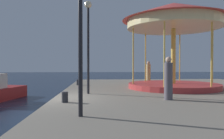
# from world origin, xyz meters

# --- Properties ---
(ground_plane) EXTENTS (120.00, 120.00, 0.00)m
(ground_plane) POSITION_xyz_m (0.00, 0.00, 0.00)
(ground_plane) COLOR #162338
(quay_dock) EXTENTS (14.31, 23.54, 0.80)m
(quay_dock) POSITION_xyz_m (7.16, 0.00, 0.40)
(quay_dock) COLOR gray
(quay_dock) RESTS_ON ground
(carousel) EXTENTS (6.26, 6.26, 5.21)m
(carousel) POSITION_xyz_m (6.52, 3.39, 4.67)
(carousel) COLOR #B23333
(carousel) RESTS_ON quay_dock
(lamp_post_near_edge) EXTENTS (0.36, 0.36, 4.68)m
(lamp_post_near_edge) POSITION_xyz_m (1.44, -3.53, 3.97)
(lamp_post_near_edge) COLOR black
(lamp_post_near_edge) RESTS_ON quay_dock
(lamp_post_mid_promenade) EXTENTS (0.36, 0.36, 4.56)m
(lamp_post_mid_promenade) POSITION_xyz_m (1.44, 1.18, 3.90)
(lamp_post_mid_promenade) COLOR black
(lamp_post_mid_promenade) RESTS_ON quay_dock
(bollard_north) EXTENTS (0.24, 0.24, 0.40)m
(bollard_north) POSITION_xyz_m (0.52, 5.82, 1.00)
(bollard_north) COLOR #2D2D33
(bollard_north) RESTS_ON quay_dock
(bollard_south) EXTENTS (0.24, 0.24, 0.40)m
(bollard_south) POSITION_xyz_m (0.67, -1.24, 1.00)
(bollard_south) COLOR #2D2D33
(bollard_south) RESTS_ON quay_dock
(person_by_the_water) EXTENTS (0.34, 0.34, 1.75)m
(person_by_the_water) POSITION_xyz_m (4.79, -0.89, 1.62)
(person_by_the_water) COLOR #514C56
(person_by_the_water) RESTS_ON quay_dock
(person_mid_promenade) EXTENTS (0.34, 0.34, 1.72)m
(person_mid_promenade) POSITION_xyz_m (5.84, 7.00, 1.61)
(person_mid_promenade) COLOR tan
(person_mid_promenade) RESTS_ON quay_dock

